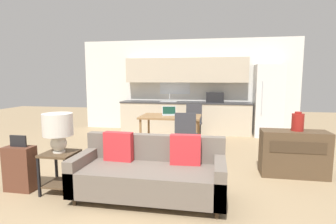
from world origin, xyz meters
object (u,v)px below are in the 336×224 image
dining_chair_near_right (186,133)px  suitcase (20,168)px  side_table (60,166)px  vase (298,122)px  credenza (294,153)px  refrigerator (268,101)px  laptop (169,113)px  dining_table (171,119)px  couch (150,173)px  table_lamp (58,128)px  dining_chair_far_right (193,121)px

dining_chair_near_right → suitcase: 2.81m
side_table → vase: bearing=20.4°
credenza → dining_chair_near_right: size_ratio=1.10×
vase → dining_chair_near_right: 1.95m
refrigerator → laptop: (-2.42, -1.62, -0.18)m
dining_table → laptop: size_ratio=3.55×
vase → couch: bearing=-150.9°
table_lamp → vase: (3.38, 1.24, -0.02)m
dining_table → couch: bearing=-86.6°
dining_table → table_lamp: 2.76m
dining_table → side_table: bearing=-113.6°
table_lamp → dining_chair_far_right: (1.55, 3.26, -0.38)m
laptop → dining_chair_far_right: bearing=38.5°
dining_table → side_table: 2.77m
couch → credenza: 2.38m
dining_table → dining_chair_far_right: 0.87m
refrigerator → table_lamp: (-3.48, -4.27, -0.07)m
side_table → refrigerator: bearing=50.9°
refrigerator → laptop: 2.92m
dining_chair_near_right → dining_chair_far_right: size_ratio=1.00×
table_lamp → suitcase: (-0.58, -0.06, -0.58)m
couch → laptop: 2.62m
dining_table → laptop: (-0.05, 0.12, 0.12)m
vase → laptop: 2.71m
refrigerator → dining_chair_far_right: bearing=-152.6°
vase → side_table: bearing=-159.6°
side_table → credenza: 3.55m
refrigerator → couch: size_ratio=1.00×
dining_chair_far_right → couch: bearing=-87.1°
refrigerator → dining_chair_far_right: refrigerator is taller
table_lamp → dining_table: bearing=66.1°
laptop → refrigerator: bearing=20.5°
table_lamp → dining_chair_near_right: table_lamp is taller
side_table → couch: bearing=3.4°
couch → dining_chair_near_right: 1.75m
dining_table → credenza: (2.22, -1.30, -0.30)m
credenza → dining_chair_far_right: size_ratio=1.10×
refrigerator → credenza: (-0.14, -3.05, -0.60)m
dining_table → refrigerator: bearing=36.4°
refrigerator → suitcase: (-4.06, -4.32, -0.65)m
side_table → credenza: size_ratio=0.55×
dining_chair_far_right → suitcase: dining_chair_far_right is taller
refrigerator → table_lamp: bearing=-129.2°
couch → laptop: laptop is taller
credenza → couch: bearing=-151.0°
laptop → suitcase: size_ratio=0.47×
suitcase → refrigerator: bearing=46.8°
couch → suitcase: couch is taller
side_table → dining_chair_far_right: size_ratio=0.61×
dining_table → side_table: size_ratio=2.34×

